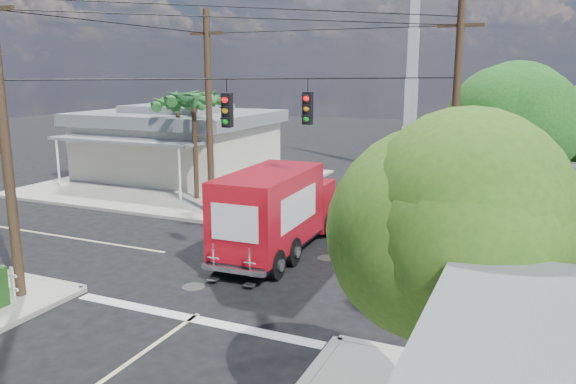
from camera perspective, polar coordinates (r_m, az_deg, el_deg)
The scene contains 12 objects.
ground at distance 18.92m, azimuth -2.49°, elevation -7.70°, with size 120.00×120.00×0.00m, color black.
sidewalk_nw at distance 33.36m, azimuth -10.94°, elevation 0.96°, with size 14.12×14.12×0.14m.
road_markings at distance 17.70m, azimuth -4.64°, elevation -9.15°, with size 32.00×32.00×0.01m.
building_nw at distance 34.95m, azimuth -11.11°, elevation 5.03°, with size 10.80×10.20×4.30m.
radio_tower at distance 36.68m, azimuth 12.46°, elevation 10.67°, with size 0.80×0.80×17.00m.
tree_ne_front at distance 22.74m, azimuth 22.19°, elevation 7.09°, with size 4.21×4.14×6.66m.
tree_se at distance 9.04m, azimuth 17.06°, elevation -3.69°, with size 3.67×3.54×5.62m.
palm_nw_front at distance 28.09m, azimuth -9.58°, elevation 9.18°, with size 3.01×3.08×5.59m.
palm_nw_back at distance 30.47m, azimuth -11.16°, elevation 8.64°, with size 3.01×3.08×5.19m.
utility_poles at distance 20.02m, azimuth -4.64°, elevation 7.11°, with size 12.00×10.68×9.00m.
vending_boxes at distance 22.89m, azimuth 19.55°, elevation -3.07°, with size 1.90×0.50×1.10m.
delivery_truck at distance 19.95m, azimuth -1.16°, elevation -1.93°, with size 2.50×7.21×3.09m.
Camera 1 is at (7.97, -15.91, 6.43)m, focal length 35.00 mm.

